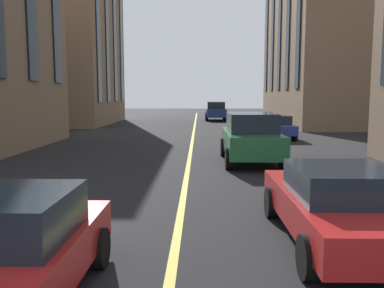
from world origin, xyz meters
name	(u,v)px	position (x,y,z in m)	size (l,w,h in m)	color
lane_centre_line	(190,153)	(20.00, 0.00, 0.00)	(80.00, 0.16, 0.01)	#D8C64C
car_blue_near	(275,126)	(26.38, -4.90, 0.70)	(4.40, 1.95, 1.37)	navy
car_blue_parked_b	(216,111)	(43.48, -2.06, 0.97)	(4.70, 2.14, 1.88)	navy
car_green_mid	(251,137)	(17.59, -2.37, 0.97)	(4.70, 2.14, 1.88)	#1E6038
car_red_parked_a	(338,204)	(9.03, -2.79, 0.70)	(4.40, 1.95, 1.37)	#B21E1E
car_red_oncoming	(1,254)	(6.75, 1.92, 0.70)	(3.90, 1.89, 1.40)	#B21E1E
building_left_near	(45,43)	(38.80, 13.42, 7.18)	(12.40, 11.97, 14.36)	#846B51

